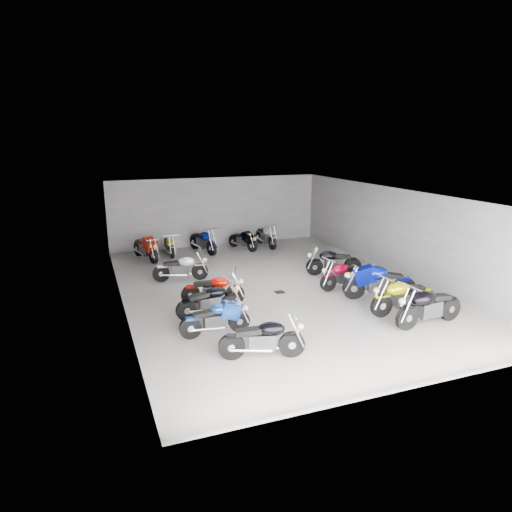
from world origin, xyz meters
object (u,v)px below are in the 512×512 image
object	(u,v)px
drain_grate	(280,292)
motorcycle_left_a	(263,339)
motorcycle_left_b	(216,318)
motorcycle_back_c	(203,241)
motorcycle_right_a	(429,306)
motorcycle_right_c	(379,282)
motorcycle_left_f	(181,268)
motorcycle_right_b	(403,296)
motorcycle_left_d	(214,289)
motorcycle_left_c	(210,301)
motorcycle_back_d	(243,240)
motorcycle_right_d	(345,275)
motorcycle_back_a	(146,248)
motorcycle_back_e	(266,236)
motorcycle_right_e	(333,262)
motorcycle_back_b	(169,245)

from	to	relation	value
drain_grate	motorcycle_left_a	bearing A→B (deg)	-118.52
motorcycle_left_b	motorcycle_back_c	distance (m)	8.93
motorcycle_right_a	motorcycle_right_c	size ratio (longest dim) A/B	1.01
motorcycle_left_f	motorcycle_back_c	size ratio (longest dim) A/B	0.93
motorcycle_left_f	motorcycle_right_b	world-z (taller)	motorcycle_right_b
drain_grate	motorcycle_left_d	xyz separation A→B (m)	(-2.35, -0.27, 0.47)
motorcycle_left_c	motorcycle_back_d	world-z (taller)	motorcycle_left_c
motorcycle_right_c	motorcycle_back_d	size ratio (longest dim) A/B	1.25
drain_grate	motorcycle_back_c	bearing A→B (deg)	99.28
drain_grate	motorcycle_right_d	distance (m)	2.31
motorcycle_left_c	motorcycle_right_a	distance (m)	6.07
motorcycle_left_d	motorcycle_back_a	bearing A→B (deg)	-148.56
motorcycle_left_c	motorcycle_back_d	size ratio (longest dim) A/B	1.11
motorcycle_left_d	motorcycle_right_d	size ratio (longest dim) A/B	0.95
motorcycle_left_d	motorcycle_left_f	size ratio (longest dim) A/B	0.96
motorcycle_back_c	motorcycle_back_e	bearing A→B (deg)	165.49
motorcycle_back_a	motorcycle_back_d	bearing A→B (deg)	166.90
motorcycle_right_a	motorcycle_right_b	bearing A→B (deg)	1.16
motorcycle_right_b	motorcycle_right_e	bearing A→B (deg)	-1.32
motorcycle_right_c	motorcycle_right_d	distance (m)	1.39
motorcycle_left_b	motorcycle_back_b	distance (m)	8.77
motorcycle_left_b	motorcycle_left_d	distance (m)	2.30
motorcycle_left_d	motorcycle_back_c	distance (m)	6.63
motorcycle_right_b	motorcycle_back_e	bearing A→B (deg)	3.02
motorcycle_left_a	motorcycle_back_d	world-z (taller)	motorcycle_left_a
motorcycle_right_c	motorcycle_left_b	bearing A→B (deg)	118.68
motorcycle_left_d	motorcycle_back_a	xyz separation A→B (m)	(-1.24, 6.09, 0.06)
motorcycle_left_f	motorcycle_back_b	size ratio (longest dim) A/B	1.07
motorcycle_right_d	motorcycle_left_f	bearing A→B (deg)	54.35
motorcycle_left_f	motorcycle_back_d	distance (m)	5.13
motorcycle_back_b	motorcycle_back_e	distance (m)	4.59
drain_grate	motorcycle_back_d	xyz separation A→B (m)	(0.82, 6.08, 0.44)
motorcycle_right_e	motorcycle_back_b	distance (m)	7.30
motorcycle_right_b	motorcycle_right_d	bearing A→B (deg)	7.61
motorcycle_back_c	motorcycle_back_b	bearing A→B (deg)	-17.02
motorcycle_right_e	motorcycle_back_b	size ratio (longest dim) A/B	1.11
motorcycle_left_a	motorcycle_back_a	bearing A→B (deg)	-156.99
motorcycle_left_f	motorcycle_back_c	distance (m)	4.19
motorcycle_left_d	motorcycle_left_f	bearing A→B (deg)	-150.67
motorcycle_right_e	motorcycle_back_e	distance (m)	5.18
motorcycle_left_c	motorcycle_back_a	xyz separation A→B (m)	(-0.88, 7.03, 0.05)
motorcycle_left_f	motorcycle_back_b	bearing A→B (deg)	-173.85
motorcycle_right_d	motorcycle_back_d	distance (m)	6.61
drain_grate	motorcycle_left_f	world-z (taller)	motorcycle_left_f
motorcycle_left_b	motorcycle_right_b	world-z (taller)	motorcycle_right_b
motorcycle_back_a	motorcycle_back_c	bearing A→B (deg)	172.50
motorcycle_left_d	motorcycle_left_b	bearing A→B (deg)	5.76
motorcycle_back_a	motorcycle_left_c	bearing A→B (deg)	80.75
drain_grate	motorcycle_left_c	xyz separation A→B (m)	(-2.72, -1.21, 0.47)
motorcycle_back_a	motorcycle_back_b	distance (m)	1.15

